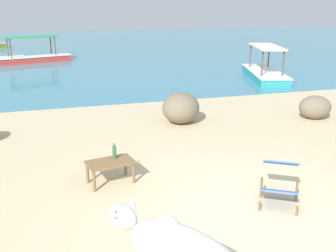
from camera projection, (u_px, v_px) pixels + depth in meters
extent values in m
cube|color=#CCB78E|center=(262.00, 222.00, 5.46)|extent=(18.00, 14.00, 0.04)
cube|color=teal|center=(93.00, 49.00, 25.60)|extent=(60.00, 36.00, 0.03)
ellipsoid|color=beige|center=(123.00, 217.00, 4.11)|extent=(0.38, 0.43, 0.26)
cone|color=beige|center=(113.00, 212.00, 3.99)|extent=(0.13, 0.13, 0.09)
cone|color=beige|center=(132.00, 203.00, 4.17)|extent=(0.13, 0.13, 0.09)
ellipsoid|color=beige|center=(167.00, 226.00, 3.68)|extent=(0.32, 0.34, 0.18)
cube|color=brown|center=(110.00, 162.00, 6.49)|extent=(0.83, 0.58, 0.04)
cylinder|color=brown|center=(126.00, 165.00, 6.85)|extent=(0.05, 0.05, 0.35)
cylinder|color=brown|center=(134.00, 173.00, 6.55)|extent=(0.05, 0.05, 0.35)
cylinder|color=brown|center=(87.00, 173.00, 6.55)|extent=(0.05, 0.05, 0.35)
cylinder|color=brown|center=(94.00, 181.00, 6.24)|extent=(0.05, 0.05, 0.35)
cylinder|color=#2D6B38|center=(114.00, 152.00, 6.57)|extent=(0.07, 0.07, 0.22)
cylinder|color=#2D6B38|center=(114.00, 144.00, 6.52)|extent=(0.03, 0.03, 0.06)
cylinder|color=yellow|center=(114.00, 142.00, 6.51)|extent=(0.03, 0.03, 0.02)
cylinder|color=brown|center=(297.00, 211.00, 5.57)|extent=(0.04, 0.04, 0.14)
cylinder|color=brown|center=(259.00, 206.00, 5.70)|extent=(0.04, 0.04, 0.14)
cylinder|color=brown|center=(297.00, 191.00, 5.92)|extent=(0.04, 0.04, 0.34)
cylinder|color=brown|center=(261.00, 187.00, 6.05)|extent=(0.04, 0.04, 0.34)
cube|color=#3D66C6|center=(279.00, 191.00, 5.78)|extent=(0.67, 0.64, 0.21)
cube|color=#3D66C6|center=(281.00, 163.00, 5.96)|extent=(0.69, 0.67, 0.23)
ellipsoid|color=#756651|center=(181.00, 108.00, 9.78)|extent=(1.32, 1.37, 0.76)
ellipsoid|color=#756651|center=(315.00, 107.00, 10.14)|extent=(0.95, 0.84, 0.61)
cube|color=#C63833|center=(33.00, 59.00, 20.02)|extent=(3.76, 2.02, 0.28)
cube|color=white|center=(32.00, 56.00, 19.97)|extent=(3.85, 2.09, 0.04)
cylinder|color=brown|center=(11.00, 49.00, 18.98)|extent=(0.06, 0.06, 0.95)
cylinder|color=brown|center=(7.00, 47.00, 19.60)|extent=(0.06, 0.06, 0.95)
cylinder|color=brown|center=(55.00, 46.00, 20.06)|extent=(0.06, 0.06, 0.95)
cylinder|color=brown|center=(51.00, 45.00, 20.69)|extent=(0.06, 0.06, 0.95)
cube|color=#339356|center=(31.00, 37.00, 19.68)|extent=(2.68, 1.57, 0.06)
cube|color=teal|center=(265.00, 75.00, 15.63)|extent=(2.06, 3.76, 0.28)
cube|color=white|center=(265.00, 71.00, 15.58)|extent=(2.14, 3.85, 0.04)
cylinder|color=brown|center=(283.00, 64.00, 14.42)|extent=(0.06, 0.06, 0.95)
cylinder|color=brown|center=(262.00, 64.00, 14.42)|extent=(0.06, 0.06, 0.95)
cylinder|color=brown|center=(269.00, 56.00, 16.48)|extent=(0.06, 0.06, 0.95)
cylinder|color=brown|center=(250.00, 56.00, 16.48)|extent=(0.06, 0.06, 0.95)
cube|color=silver|center=(267.00, 47.00, 15.29)|extent=(1.60, 2.68, 0.06)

